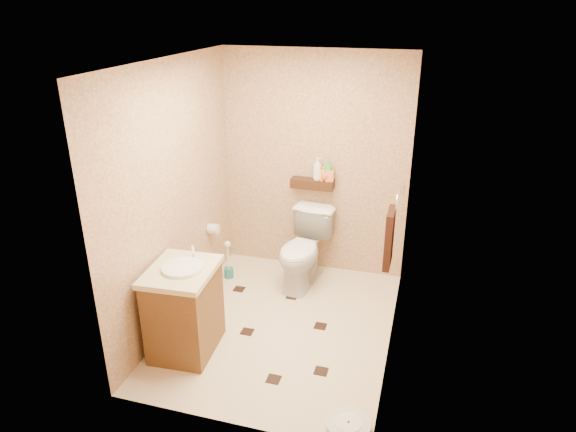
% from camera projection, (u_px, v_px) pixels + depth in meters
% --- Properties ---
extents(ground, '(2.50, 2.50, 0.00)m').
position_uv_depth(ground, '(281.00, 326.00, 4.82)').
color(ground, beige).
rests_on(ground, ground).
extents(wall_back, '(2.00, 0.04, 2.40)m').
position_uv_depth(wall_back, '(314.00, 165.00, 5.46)').
color(wall_back, tan).
rests_on(wall_back, ground).
extents(wall_front, '(2.00, 0.04, 2.40)m').
position_uv_depth(wall_front, '(224.00, 279.00, 3.25)').
color(wall_front, tan).
rests_on(wall_front, ground).
extents(wall_left, '(0.04, 2.50, 2.40)m').
position_uv_depth(wall_left, '(174.00, 196.00, 4.61)').
color(wall_left, tan).
rests_on(wall_left, ground).
extents(wall_right, '(0.04, 2.50, 2.40)m').
position_uv_depth(wall_right, '(400.00, 221.00, 4.10)').
color(wall_right, tan).
rests_on(wall_right, ground).
extents(ceiling, '(2.00, 2.50, 0.02)m').
position_uv_depth(ceiling, '(280.00, 61.00, 3.88)').
color(ceiling, silver).
rests_on(ceiling, wall_back).
extents(wall_shelf, '(0.46, 0.14, 0.10)m').
position_uv_depth(wall_shelf, '(312.00, 184.00, 5.46)').
color(wall_shelf, '#3C2010').
rests_on(wall_shelf, wall_back).
extents(floor_accents, '(1.23, 1.36, 0.01)m').
position_uv_depth(floor_accents, '(281.00, 329.00, 4.77)').
color(floor_accents, black).
rests_on(floor_accents, ground).
extents(toilet, '(0.54, 0.83, 0.79)m').
position_uv_depth(toilet, '(303.00, 250.00, 5.40)').
color(toilet, white).
rests_on(toilet, ground).
extents(vanity, '(0.57, 0.68, 0.91)m').
position_uv_depth(vanity, '(184.00, 308.00, 4.36)').
color(vanity, brown).
rests_on(vanity, ground).
extents(bathroom_scale, '(0.33, 0.33, 0.06)m').
position_uv_depth(bathroom_scale, '(348.00, 426.00, 3.65)').
color(bathroom_scale, silver).
rests_on(bathroom_scale, ground).
extents(toilet_brush, '(0.10, 0.10, 0.44)m').
position_uv_depth(toilet_brush, '(228.00, 265.00, 5.61)').
color(toilet_brush, '#1B6C6E').
rests_on(toilet_brush, ground).
extents(towel_ring, '(0.12, 0.30, 0.76)m').
position_uv_depth(towel_ring, '(390.00, 236.00, 4.44)').
color(towel_ring, silver).
rests_on(towel_ring, wall_right).
extents(toilet_paper, '(0.12, 0.11, 0.12)m').
position_uv_depth(toilet_paper, '(213.00, 229.00, 5.40)').
color(toilet_paper, silver).
rests_on(toilet_paper, wall_left).
extents(bottle_a, '(0.10, 0.10, 0.24)m').
position_uv_depth(bottle_a, '(317.00, 169.00, 5.38)').
color(bottle_a, silver).
rests_on(bottle_a, wall_shelf).
extents(bottle_b, '(0.09, 0.09, 0.15)m').
position_uv_depth(bottle_b, '(323.00, 173.00, 5.38)').
color(bottle_b, '#FF9C35').
rests_on(bottle_b, wall_shelf).
extents(bottle_c, '(0.16, 0.16, 0.15)m').
position_uv_depth(bottle_c, '(325.00, 174.00, 5.37)').
color(bottle_c, '#C65517').
rests_on(bottle_c, wall_shelf).
extents(bottle_d, '(0.13, 0.13, 0.23)m').
position_uv_depth(bottle_d, '(328.00, 170.00, 5.35)').
color(bottle_d, green).
rests_on(bottle_d, wall_shelf).
extents(bottle_e, '(0.10, 0.10, 0.18)m').
position_uv_depth(bottle_e, '(329.00, 172.00, 5.36)').
color(bottle_e, '#F87A52').
rests_on(bottle_e, wall_shelf).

